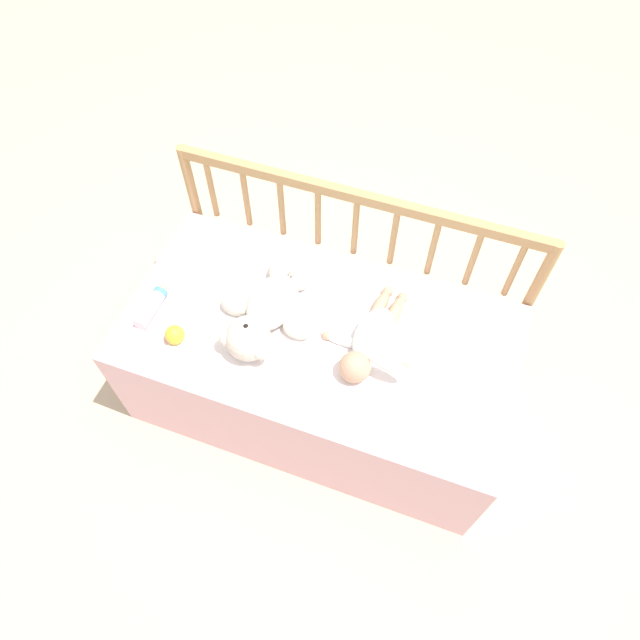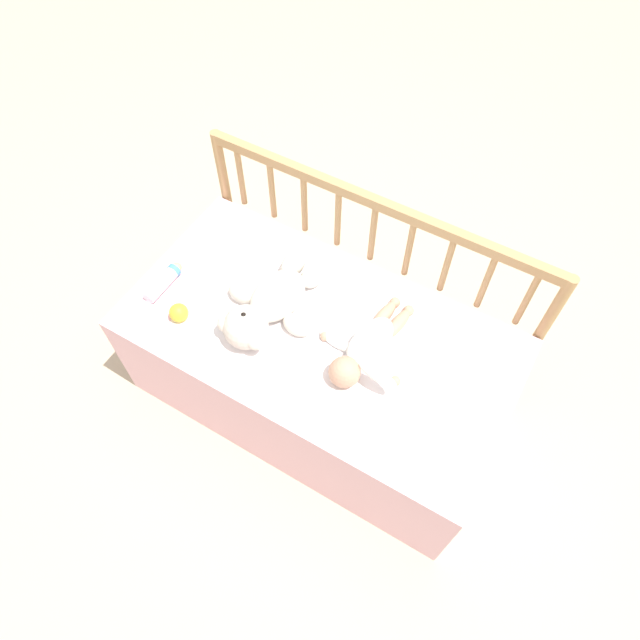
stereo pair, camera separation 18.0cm
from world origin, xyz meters
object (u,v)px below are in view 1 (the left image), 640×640
teddy_bear (265,313)px  baby_bottle (152,305)px  baby (370,339)px  toy_ball (175,335)px

teddy_bear → baby_bottle: (-0.38, -0.08, -0.03)m
baby_bottle → teddy_bear: bearing=11.6°
teddy_bear → baby: size_ratio=1.12×
baby → baby_bottle: baby is taller
teddy_bear → baby: 0.34m
teddy_bear → baby_bottle: size_ratio=2.57×
baby_bottle → toy_ball: (0.13, -0.08, 0.01)m
baby → baby_bottle: (-0.72, -0.11, -0.02)m
teddy_bear → baby: bearing=4.7°
baby → baby_bottle: size_ratio=2.29×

